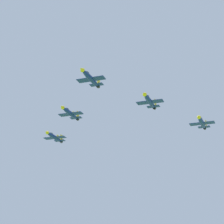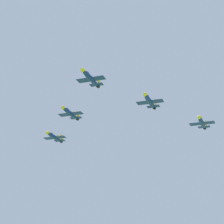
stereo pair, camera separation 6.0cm
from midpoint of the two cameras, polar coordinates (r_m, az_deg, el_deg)
jet_lead at (r=160.61m, az=-2.75°, el=4.27°), size 15.96×10.60×3.56m
jet_left_wingman at (r=171.25m, az=4.71°, el=1.39°), size 16.02×10.61×3.56m
jet_right_wingman at (r=181.23m, az=-5.28°, el=-0.14°), size 15.44×10.25×3.44m
jet_left_outer at (r=184.64m, az=11.19°, el=-1.30°), size 15.63×10.38×3.48m
jet_right_outer at (r=203.54m, az=-7.27°, el=-3.12°), size 15.67×10.38×3.48m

